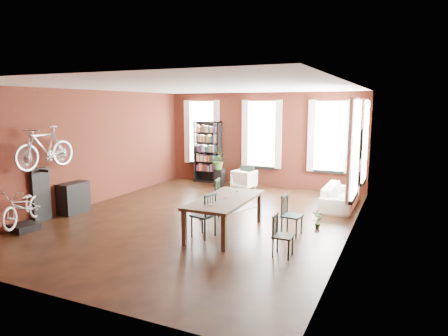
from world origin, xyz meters
The scene contains 19 objects.
room centered at (0.25, 0.62, 2.14)m, with size 9.00×9.04×3.22m.
dining_table centered at (0.98, -0.75, 0.39)m, with size 1.03×2.27×0.78m, color #443629.
dining_chair_a centered at (0.68, -1.19, 0.48)m, with size 0.44×0.44×0.95m, color #16322F.
dining_chair_b centered at (0.21, 0.04, 0.50)m, with size 0.47×0.47×1.01m, color black.
dining_chair_c centered at (2.54, -1.58, 0.39)m, with size 0.36×0.36×0.79m, color #1F2F1C.
dining_chair_d centered at (2.37, -0.32, 0.44)m, with size 0.40×0.40×0.87m, color #193838.
bookshelf centered at (-2.00, 4.30, 1.10)m, with size 1.00×0.32×2.20m, color black.
white_armchair centered at (-0.37, 3.79, 0.35)m, with size 0.68×0.63×0.70m, color white.
cream_sofa centered at (2.95, 2.60, 0.41)m, with size 2.08×0.61×0.81m, color beige.
striped_rug centered at (0.29, 1.39, 0.01)m, with size 0.90×1.43×0.01m, color black.
bike_trainer centered at (-3.18, -2.50, 0.08)m, with size 0.52×0.52×0.15m, color black.
bike_wall_rack centered at (-3.40, -1.80, 0.65)m, with size 0.16×0.60×1.30m, color black.
console_table centered at (-3.28, -0.90, 0.40)m, with size 0.40×0.80×0.80m, color black.
plant_stand centered at (-1.27, 3.75, 0.30)m, with size 0.30×0.30×0.60m, color black.
plant_by_sofa centered at (3.20, 3.70, 0.17)m, with size 0.41×0.75×0.33m, color #2A5B24.
plant_small centered at (2.77, 0.39, 0.08)m, with size 0.23×0.43×0.16m, color #2A5120.
bicycle_floor centered at (-3.17, -2.49, 0.93)m, with size 0.54×0.82×1.56m, color beige.
bicycle_hung centered at (-3.15, -1.80, 2.13)m, with size 0.47×1.00×1.66m, color #A5A8AD.
plant_on_stand centered at (-1.30, 3.74, 0.84)m, with size 0.56×0.62×0.48m, color #396126.
Camera 1 is at (4.49, -8.47, 2.80)m, focal length 32.00 mm.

